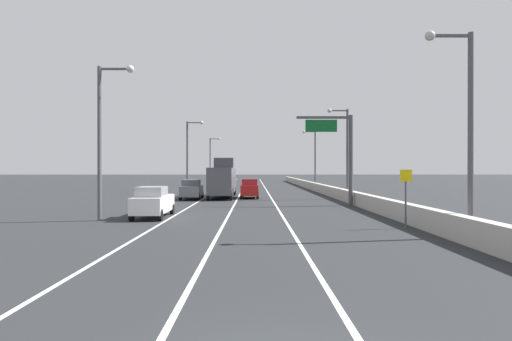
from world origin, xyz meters
TOP-DOWN VIEW (x-y plane):
  - ground_plane at (0.00, 64.00)m, footprint 320.00×320.00m
  - lane_stripe_left at (-5.50, 55.00)m, footprint 0.16×130.00m
  - lane_stripe_center at (-2.00, 55.00)m, footprint 0.16×130.00m
  - lane_stripe_right at (1.50, 55.00)m, footprint 0.16×130.00m
  - jersey_barrier_right at (8.29, 40.00)m, footprint 0.60×120.00m
  - overhead_sign_gantry at (6.95, 27.95)m, footprint 4.68×0.36m
  - speed_advisory_sign at (7.39, 15.05)m, footprint 0.60×0.11m
  - lamp_post_right_near at (8.92, 12.28)m, footprint 2.14×0.44m
  - lamp_post_right_second at (8.77, 35.07)m, footprint 2.14×0.44m
  - lamp_post_right_third at (9.01, 57.85)m, footprint 2.14×0.44m
  - lamp_post_left_near at (-9.11, 18.28)m, footprint 2.14×0.44m
  - lamp_post_left_mid at (-8.44, 45.62)m, footprint 2.14×0.44m
  - lamp_post_left_far at (-8.49, 72.96)m, footprint 2.14×0.44m
  - car_gray_0 at (-6.59, 35.32)m, footprint 2.09×4.72m
  - car_white_1 at (-6.66, 19.89)m, footprint 1.94×4.61m
  - car_yellow_2 at (-6.62, 93.12)m, footprint 2.03×4.66m
  - car_red_3 at (-0.75, 36.75)m, footprint 1.90×4.24m
  - box_truck at (-3.65, 37.76)m, footprint 2.47×9.57m

SIDE VIEW (x-z plane):
  - ground_plane at x=0.00m, z-range 0.00..0.00m
  - lane_stripe_left at x=-5.50m, z-range 0.00..0.00m
  - lane_stripe_center at x=-2.00m, z-range 0.00..0.00m
  - lane_stripe_right at x=1.50m, z-range 0.00..0.00m
  - jersey_barrier_right at x=8.29m, z-range 0.00..1.10m
  - car_white_1 at x=-6.66m, z-range 0.00..1.94m
  - car_gray_0 at x=-6.59m, z-range 0.00..1.97m
  - car_red_3 at x=-0.75m, z-range -0.01..2.01m
  - car_yellow_2 at x=-6.62m, z-range 0.00..2.12m
  - speed_advisory_sign at x=7.39m, z-range 0.26..3.26m
  - box_truck at x=-3.65m, z-range -0.18..4.09m
  - overhead_sign_gantry at x=6.95m, z-range 0.98..8.48m
  - lamp_post_right_near at x=8.92m, z-range 0.73..9.84m
  - lamp_post_right_second at x=8.77m, z-range 0.73..9.84m
  - lamp_post_right_third at x=9.01m, z-range 0.73..9.84m
  - lamp_post_left_near at x=-9.11m, z-range 0.73..9.84m
  - lamp_post_left_mid at x=-8.44m, z-range 0.73..9.84m
  - lamp_post_left_far at x=-8.49m, z-range 0.73..9.84m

